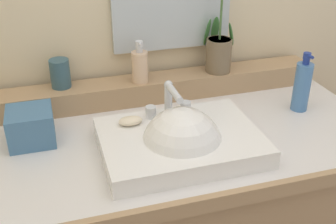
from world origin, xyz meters
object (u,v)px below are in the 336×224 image
(potted_plant, at_px, (219,48))
(sink_basin, at_px, (181,144))
(soap_bar, at_px, (130,121))
(tissue_box, at_px, (31,126))
(tumbler_cup, at_px, (60,74))
(lotion_bottle, at_px, (302,86))
(soap_dispenser, at_px, (140,66))

(potted_plant, bearing_deg, sink_basin, -125.92)
(sink_basin, xyz_separation_m, potted_plant, (0.26, 0.35, 0.14))
(soap_bar, bearing_deg, tissue_box, 164.14)
(sink_basin, bearing_deg, tumbler_cup, 128.43)
(potted_plant, bearing_deg, tumbler_cup, 177.74)
(sink_basin, distance_m, tissue_box, 0.44)
(soap_bar, bearing_deg, sink_basin, -39.08)
(tumbler_cup, bearing_deg, sink_basin, -51.57)
(tumbler_cup, bearing_deg, potted_plant, -2.26)
(lotion_bottle, relative_size, tissue_box, 1.55)
(soap_dispenser, xyz_separation_m, lotion_bottle, (0.50, -0.21, -0.05))
(potted_plant, distance_m, lotion_bottle, 0.31)
(tumbler_cup, bearing_deg, soap_bar, -57.61)
(soap_bar, relative_size, lotion_bottle, 0.35)
(potted_plant, distance_m, soap_dispenser, 0.29)
(soap_bar, distance_m, potted_plant, 0.46)
(soap_dispenser, bearing_deg, potted_plant, 2.78)
(tumbler_cup, distance_m, lotion_bottle, 0.80)
(soap_bar, height_order, tumbler_cup, tumbler_cup)
(sink_basin, relative_size, tissue_box, 3.43)
(potted_plant, bearing_deg, soap_dispenser, -177.22)
(sink_basin, xyz_separation_m, soap_dispenser, (-0.04, 0.34, 0.11))
(lotion_bottle, height_order, tissue_box, lotion_bottle)
(tissue_box, bearing_deg, tumbler_cup, 61.52)
(sink_basin, xyz_separation_m, tissue_box, (-0.40, 0.18, 0.03))
(soap_bar, xyz_separation_m, lotion_bottle, (0.59, 0.03, 0.02))
(soap_bar, bearing_deg, tumbler_cup, 122.39)
(potted_plant, height_order, tissue_box, potted_plant)
(lotion_bottle, bearing_deg, tissue_box, 176.86)
(sink_basin, bearing_deg, soap_bar, 140.92)
(tissue_box, bearing_deg, potted_plant, 14.74)
(potted_plant, height_order, lotion_bottle, potted_plant)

